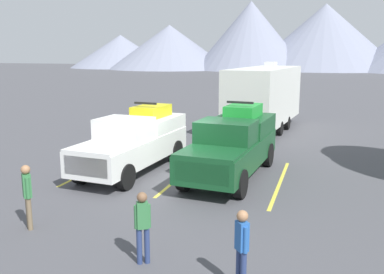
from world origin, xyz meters
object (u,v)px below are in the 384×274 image
at_px(person_b, 27,192).
at_px(person_a, 242,244).
at_px(person_c, 143,223).
at_px(pickup_truck_a, 135,140).
at_px(camper_trailer_a, 264,95).
at_px(pickup_truck_b, 233,143).

bearing_deg(person_b, person_a, -10.80).
height_order(person_a, person_c, person_c).
relative_size(pickup_truck_a, camper_trailer_a, 0.64).
distance_m(pickup_truck_a, person_c, 7.35).
bearing_deg(camper_trailer_a, person_b, -103.23).
relative_size(pickup_truck_a, person_c, 3.72).
relative_size(pickup_truck_a, person_a, 3.74).
xyz_separation_m(camper_trailer_a, person_c, (-0.11, -16.16, -1.11)).
relative_size(pickup_truck_a, person_b, 3.54).
distance_m(pickup_truck_b, person_c, 7.01).
height_order(camper_trailer_a, person_a, camper_trailer_a).
bearing_deg(camper_trailer_a, person_c, -90.40).
relative_size(person_a, person_b, 0.94).
height_order(pickup_truck_a, person_a, pickup_truck_a).
relative_size(pickup_truck_a, pickup_truck_b, 0.99).
xyz_separation_m(pickup_truck_b, camper_trailer_a, (-0.25, 9.16, 0.83)).
distance_m(pickup_truck_a, camper_trailer_a, 10.22).
height_order(camper_trailer_a, person_c, camper_trailer_a).
distance_m(pickup_truck_b, person_a, 7.56).
xyz_separation_m(pickup_truck_a, person_a, (5.48, -6.90, -0.24)).
distance_m(camper_trailer_a, person_b, 15.86).
xyz_separation_m(person_a, person_c, (-2.18, 0.33, 0.00)).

